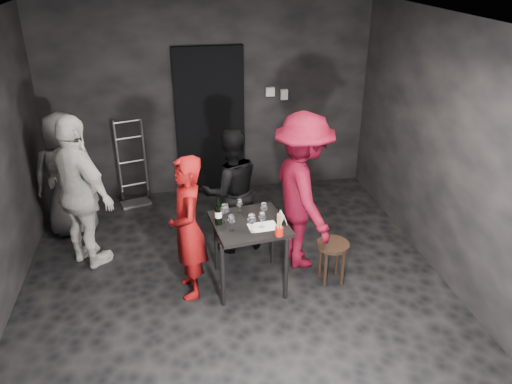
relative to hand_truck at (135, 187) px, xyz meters
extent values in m
cube|color=black|center=(1.12, -2.28, -0.22)|extent=(4.50, 5.00, 0.02)
cube|color=silver|center=(1.12, -2.28, 2.48)|extent=(4.50, 5.00, 0.02)
cube|color=black|center=(1.12, 0.22, 1.13)|extent=(4.50, 0.04, 2.70)
cube|color=black|center=(1.12, -4.78, 1.13)|extent=(4.50, 0.04, 2.70)
cube|color=black|center=(3.37, -2.28, 1.13)|extent=(0.04, 5.00, 2.70)
cube|color=black|center=(1.12, 0.16, 0.83)|extent=(0.95, 0.10, 2.10)
cube|color=#B7B7B2|center=(1.97, 0.17, 1.23)|extent=(0.12, 0.06, 0.12)
cube|color=#B7B7B2|center=(2.17, 0.17, 1.18)|extent=(0.10, 0.06, 0.14)
cylinder|color=#B2B2B7|center=(-0.18, 0.04, 0.38)|extent=(0.03, 0.03, 1.19)
cylinder|color=#B2B2B7|center=(0.18, 0.04, 0.38)|extent=(0.03, 0.03, 1.19)
cube|color=#B2B2B7|center=(0.00, -0.08, -0.20)|extent=(0.40, 0.22, 0.03)
cylinder|color=black|center=(-0.18, 0.07, -0.14)|extent=(0.04, 0.16, 0.16)
cylinder|color=black|center=(0.18, 0.07, -0.14)|extent=(0.04, 0.16, 0.16)
cube|color=black|center=(1.28, -2.17, 0.51)|extent=(0.72, 0.72, 0.04)
cylinder|color=black|center=(0.96, -2.49, 0.14)|extent=(0.04, 0.04, 0.71)
cylinder|color=black|center=(1.60, -2.49, 0.14)|extent=(0.04, 0.04, 0.71)
cylinder|color=black|center=(0.96, -1.85, 0.14)|extent=(0.04, 0.04, 0.71)
cylinder|color=black|center=(1.60, -1.85, 0.14)|extent=(0.04, 0.04, 0.71)
cylinder|color=black|center=(2.15, -2.28, 0.23)|extent=(0.35, 0.35, 0.04)
cylinder|color=black|center=(2.25, -2.19, -0.01)|extent=(0.04, 0.04, 0.41)
cylinder|color=black|center=(2.06, -2.19, -0.01)|extent=(0.04, 0.04, 0.41)
cylinder|color=black|center=(2.06, -2.38, -0.01)|extent=(0.04, 0.04, 0.41)
cylinder|color=black|center=(2.25, -2.38, -0.01)|extent=(0.04, 0.04, 0.41)
imported|color=maroon|center=(0.66, -2.20, 0.55)|extent=(0.41, 0.59, 1.53)
imported|color=black|center=(1.19, -1.41, 0.52)|extent=(0.78, 0.51, 1.48)
imported|color=maroon|center=(1.92, -1.86, 0.82)|extent=(0.79, 1.41, 2.07)
imported|color=silver|center=(-0.45, -1.47, 0.80)|extent=(1.24, 1.25, 2.04)
imported|color=slate|center=(-0.72, -0.70, 0.59)|extent=(0.83, 0.51, 1.61)
cube|color=white|center=(1.40, -2.29, 0.53)|extent=(0.30, 0.21, 0.00)
cylinder|color=black|center=(0.97, -2.16, 0.64)|extent=(0.07, 0.07, 0.21)
cylinder|color=black|center=(0.97, -2.16, 0.78)|extent=(0.03, 0.03, 0.08)
cylinder|color=white|center=(0.97, -2.16, 0.64)|extent=(0.07, 0.07, 0.07)
cylinder|color=red|center=(1.52, -2.48, 0.58)|extent=(0.08, 0.08, 0.09)
camera|label=1|loc=(0.58, -6.52, 3.04)|focal=35.00mm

